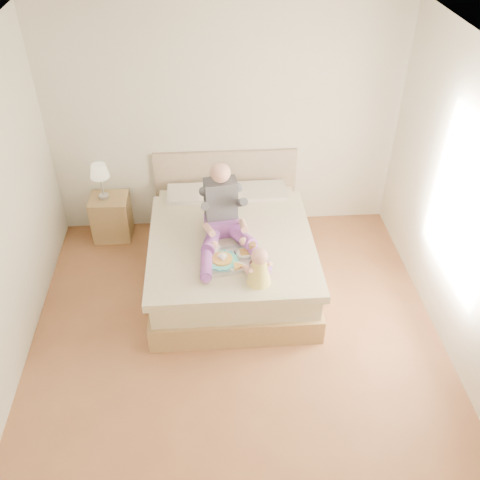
{
  "coord_description": "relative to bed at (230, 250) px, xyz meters",
  "views": [
    {
      "loc": [
        -0.21,
        -3.49,
        3.96
      ],
      "look_at": [
        0.08,
        0.72,
        0.73
      ],
      "focal_mm": 40.0,
      "sensor_mm": 36.0,
      "label": 1
    }
  ],
  "objects": [
    {
      "name": "lamp",
      "position": [
        -1.44,
        0.81,
        0.56
      ],
      "size": [
        0.21,
        0.21,
        0.44
      ],
      "color": "silver",
      "rests_on": "nightstand"
    },
    {
      "name": "bed",
      "position": [
        0.0,
        0.0,
        0.0
      ],
      "size": [
        1.7,
        2.18,
        1.0
      ],
      "color": "olive",
      "rests_on": "ground"
    },
    {
      "name": "baby",
      "position": [
        0.22,
        -0.86,
        0.45
      ],
      "size": [
        0.28,
        0.34,
        0.38
      ],
      "rotation": [
        0.0,
        0.0,
        0.4
      ],
      "color": "#F6DC4D",
      "rests_on": "bed"
    },
    {
      "name": "tray",
      "position": [
        -0.0,
        -0.54,
        0.33
      ],
      "size": [
        0.56,
        0.46,
        0.15
      ],
      "rotation": [
        0.0,
        0.0,
        0.12
      ],
      "color": "silver",
      "rests_on": "bed"
    },
    {
      "name": "room",
      "position": [
        0.08,
        -1.08,
        1.19
      ],
      "size": [
        4.02,
        4.22,
        2.71
      ],
      "color": "brown",
      "rests_on": "ground"
    },
    {
      "name": "nightstand",
      "position": [
        -1.39,
        0.8,
        -0.05
      ],
      "size": [
        0.45,
        0.4,
        0.54
      ],
      "rotation": [
        0.0,
        0.0,
        -0.01
      ],
      "color": "olive",
      "rests_on": "ground"
    },
    {
      "name": "adult",
      "position": [
        -0.07,
        -0.16,
        0.53
      ],
      "size": [
        0.69,
        1.02,
        0.82
      ],
      "rotation": [
        0.0,
        0.0,
        0.13
      ],
      "color": "#7D3C98",
      "rests_on": "bed"
    }
  ]
}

